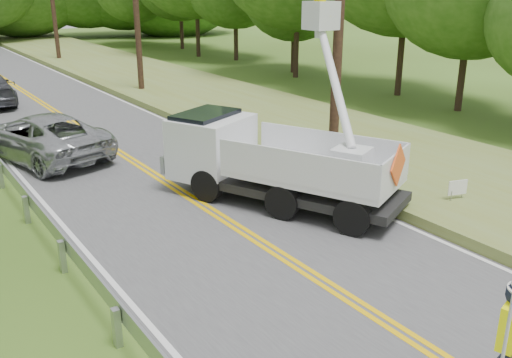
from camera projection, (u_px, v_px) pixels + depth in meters
road at (124, 156)px, 19.13m from camera, size 7.20×96.00×0.03m
tall_grass_verge at (289, 123)px, 22.87m from camera, size 7.00×96.00×0.30m
bucket_truck at (260, 144)px, 15.18m from camera, size 5.09×6.60×6.29m
suv_silver at (42, 136)px, 18.58m from camera, size 3.84×5.95×1.52m
yard_sign at (458, 189)px, 14.45m from camera, size 0.55×0.18×0.81m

